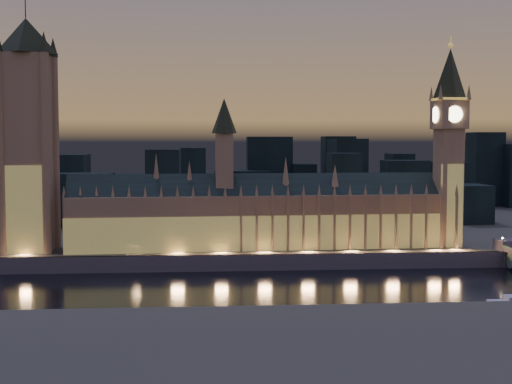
{
  "coord_description": "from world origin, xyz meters",
  "views": [
    {
      "loc": [
        -23.12,
        -306.49,
        63.35
      ],
      "look_at": [
        5.0,
        55.0,
        38.0
      ],
      "focal_mm": 50.0,
      "sensor_mm": 36.0,
      "label": 1
    }
  ],
  "objects": [
    {
      "name": "victoria_tower",
      "position": [
        -110.0,
        61.93,
        72.35
      ],
      "size": [
        31.68,
        31.68,
        129.37
      ],
      "color": "#9D7456",
      "rests_on": "north_bank"
    },
    {
      "name": "city_backdrop",
      "position": [
        35.82,
        246.72,
        31.15
      ],
      "size": [
        486.06,
        215.63,
        87.33
      ],
      "color": "black",
      "rests_on": "north_bank"
    },
    {
      "name": "north_bank",
      "position": [
        0.0,
        520.0,
        4.0
      ],
      "size": [
        2000.0,
        960.0,
        8.0
      ],
      "primitive_type": "cube",
      "color": "#3E3C38",
      "rests_on": "ground"
    },
    {
      "name": "embankment_wall",
      "position": [
        0.0,
        41.0,
        4.0
      ],
      "size": [
        2000.0,
        2.5,
        8.0
      ],
      "primitive_type": "cube",
      "color": "#534A53",
      "rests_on": "ground"
    },
    {
      "name": "elizabeth_tower",
      "position": [
        108.0,
        61.92,
        69.96
      ],
      "size": [
        18.0,
        18.0,
        111.06
      ],
      "color": "#9D7456",
      "rests_on": "north_bank"
    },
    {
      "name": "palace_of_westminster",
      "position": [
        8.19,
        61.75,
        26.37
      ],
      "size": [
        202.0,
        29.67,
        78.0
      ],
      "color": "#9D7456",
      "rests_on": "north_bank"
    },
    {
      "name": "ground_plane",
      "position": [
        0.0,
        0.0,
        0.0
      ],
      "size": [
        2000.0,
        2000.0,
        0.0
      ],
      "primitive_type": "plane",
      "color": "black",
      "rests_on": "ground"
    }
  ]
}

